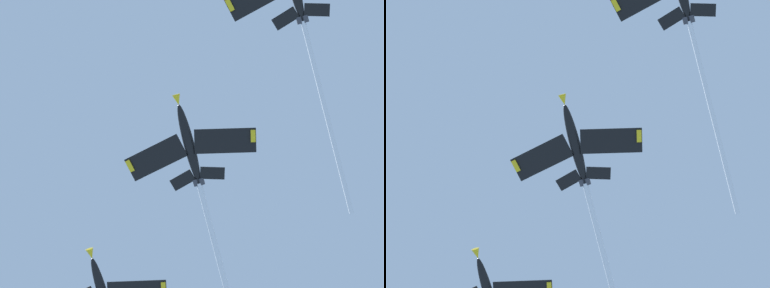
{
  "view_description": "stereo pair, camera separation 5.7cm",
  "coord_description": "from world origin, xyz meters",
  "views": [
    {
      "loc": [
        -17.68,
        20.48,
        1.92
      ],
      "look_at": [
        2.38,
        -39.46,
        106.32
      ],
      "focal_mm": 77.98,
      "sensor_mm": 36.0,
      "label": 1
    },
    {
      "loc": [
        -17.63,
        20.5,
        1.92
      ],
      "look_at": [
        2.38,
        -39.46,
        106.32
      ],
      "focal_mm": 77.98,
      "sensor_mm": 36.0,
      "label": 2
    }
  ],
  "objects": [
    {
      "name": "jet_lead",
      "position": [
        -17.97,
        -27.02,
        111.85
      ],
      "size": [
        20.14,
        38.72,
        18.1
      ],
      "color": "black"
    },
    {
      "name": "jet_second",
      "position": [
        3.05,
        -45.31,
        103.49
      ],
      "size": [
        20.13,
        39.06,
        18.14
      ],
      "color": "black"
    }
  ]
}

